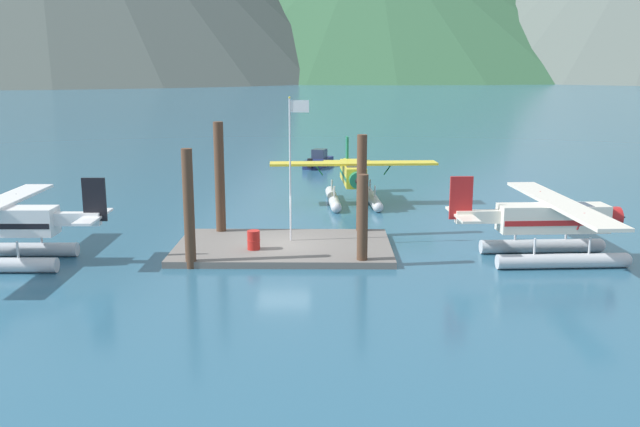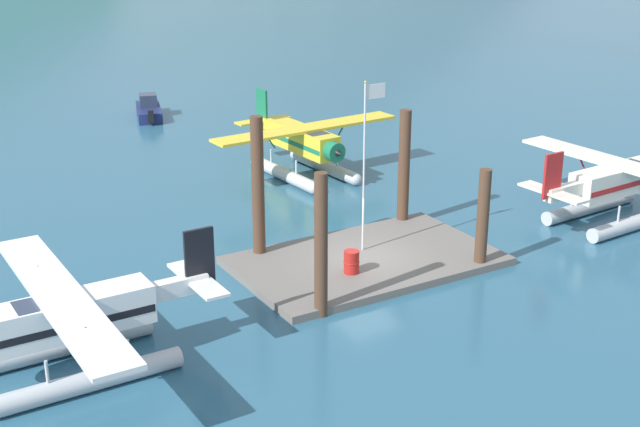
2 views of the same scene
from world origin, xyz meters
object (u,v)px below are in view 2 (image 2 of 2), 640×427
seaplane_white_port_aft (73,326)px  boat_navy_open_north (149,110)px  seaplane_cream_stbd_aft (615,188)px  flagpole (367,148)px  seaplane_yellow_bow_right (304,147)px  fuel_drum (351,262)px

seaplane_white_port_aft → boat_navy_open_north: seaplane_white_port_aft is taller
boat_navy_open_north → seaplane_cream_stbd_aft: bearing=-69.9°
flagpole → seaplane_yellow_bow_right: 11.45m
seaplane_white_port_aft → boat_navy_open_north: size_ratio=2.20×
fuel_drum → boat_navy_open_north: bearing=84.7°
seaplane_yellow_bow_right → seaplane_cream_stbd_aft: same height
flagpole → seaplane_cream_stbd_aft: 12.25m
seaplane_white_port_aft → seaplane_yellow_bow_right: bearing=40.9°
flagpole → seaplane_white_port_aft: flagpole is taller
flagpole → fuel_drum: size_ratio=7.79×
seaplane_cream_stbd_aft → boat_navy_open_north: seaplane_cream_stbd_aft is taller
seaplane_yellow_bow_right → seaplane_white_port_aft: 20.99m
fuel_drum → seaplane_yellow_bow_right: size_ratio=0.08×
flagpole → seaplane_white_port_aft: 13.32m
flagpole → fuel_drum: bearing=-135.8°
fuel_drum → seaplane_yellow_bow_right: (4.99, 12.26, 0.84)m
fuel_drum → seaplane_white_port_aft: 11.01m
seaplane_yellow_bow_right → seaplane_white_port_aft: (-15.87, -13.74, 0.00)m
flagpole → seaplane_cream_stbd_aft: flagpole is taller
seaplane_cream_stbd_aft → boat_navy_open_north: size_ratio=2.21×
seaplane_yellow_bow_right → seaplane_cream_stbd_aft: (8.41, -12.88, 0.00)m
fuel_drum → seaplane_white_port_aft: (-10.88, -1.48, 0.84)m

